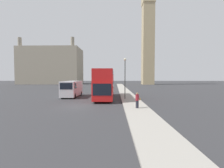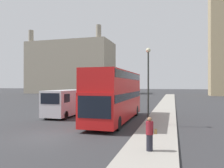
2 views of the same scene
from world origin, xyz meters
name	(u,v)px [view 1 (image 1 of 2)]	position (x,y,z in m)	size (l,w,h in m)	color
ground_plane	(79,106)	(0.00, 0.00, 0.00)	(300.00, 300.00, 0.00)	#333335
sidewalk_strip	(135,106)	(6.30, 0.00, 0.07)	(2.59, 120.00, 0.15)	#9E998E
clock_tower	(148,25)	(20.05, 57.06, 28.73)	(5.80, 5.97, 56.01)	tan
building_block_distant	(52,66)	(-29.90, 63.21, 9.52)	(30.85, 14.72, 23.13)	#9E937F
red_double_decker_bus	(105,83)	(2.53, 6.63, 2.42)	(2.59, 10.90, 4.32)	red
white_van	(72,88)	(-3.12, 8.15, 1.42)	(2.22, 6.14, 2.64)	silver
pedestrian	(137,100)	(6.32, -1.66, 0.93)	(0.50, 0.34, 1.55)	#23232D
street_lamp	(125,72)	(5.52, 4.92, 3.98)	(0.36, 0.36, 5.84)	#2D332D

